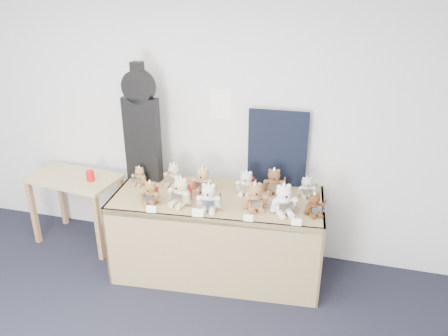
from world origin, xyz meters
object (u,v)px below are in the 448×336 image
(side_table, at_px, (75,188))
(teddy_front_far_left, at_px, (150,193))
(red_cup, at_px, (90,176))
(teddy_front_end, at_px, (314,205))
(teddy_front_centre, at_px, (209,198))
(teddy_back_centre_right, at_px, (246,183))
(teddy_back_right, at_px, (274,182))
(teddy_back_far_left, at_px, (140,176))
(teddy_back_left, at_px, (174,176))
(teddy_front_far_right, at_px, (284,200))
(teddy_front_left, at_px, (181,192))
(teddy_back_end, at_px, (306,188))
(guitar_case, at_px, (141,124))
(teddy_front_right, at_px, (255,197))
(display_table, at_px, (216,217))
(teddy_back_centre_left, at_px, (202,180))

(side_table, height_order, teddy_front_far_left, teddy_front_far_left)
(red_cup, relative_size, teddy_front_end, 0.47)
(teddy_front_centre, height_order, teddy_back_centre_right, teddy_front_centre)
(teddy_back_right, bearing_deg, teddy_back_centre_right, -168.96)
(teddy_back_far_left, bearing_deg, side_table, -176.15)
(teddy_back_left, height_order, teddy_back_right, teddy_back_right)
(side_table, bearing_deg, teddy_front_far_right, 0.30)
(teddy_front_left, height_order, teddy_back_end, teddy_front_left)
(guitar_case, bearing_deg, teddy_back_centre_right, 0.40)
(teddy_front_right, height_order, teddy_back_far_left, teddy_front_right)
(teddy_front_end, height_order, teddy_back_centre_right, teddy_back_centre_right)
(teddy_back_left, bearing_deg, display_table, -7.84)
(teddy_front_right, bearing_deg, teddy_front_far_right, -26.65)
(teddy_front_left, bearing_deg, side_table, -178.69)
(teddy_front_centre, xyz_separation_m, teddy_back_centre_right, (0.25, 0.40, -0.01))
(teddy_back_left, bearing_deg, teddy_front_right, -1.46)
(guitar_case, height_order, teddy_back_left, guitar_case)
(guitar_case, xyz_separation_m, red_cup, (-0.56, -0.12, -0.56))
(guitar_case, xyz_separation_m, teddy_back_end, (1.61, 0.03, -0.49))
(teddy_front_centre, height_order, teddy_back_end, teddy_front_centre)
(red_cup, height_order, teddy_front_far_right, teddy_front_far_right)
(display_table, xyz_separation_m, teddy_back_centre_right, (0.23, 0.23, 0.28))
(teddy_front_far_right, xyz_separation_m, teddy_back_centre_left, (-0.80, 0.22, -0.01))
(teddy_front_end, xyz_separation_m, teddy_back_end, (-0.10, 0.33, -0.00))
(teddy_back_left, relative_size, teddy_back_centre_right, 1.01)
(teddy_back_left, bearing_deg, teddy_back_end, 20.05)
(red_cup, xyz_separation_m, teddy_front_far_left, (0.83, -0.36, 0.08))
(teddy_front_left, height_order, teddy_front_centre, teddy_front_left)
(teddy_back_centre_left, height_order, teddy_back_right, teddy_back_centre_left)
(side_table, bearing_deg, teddy_front_left, -7.25)
(side_table, bearing_deg, guitar_case, 12.72)
(teddy_front_right, relative_size, teddy_back_end, 1.29)
(guitar_case, distance_m, teddy_front_end, 1.80)
(display_table, height_order, teddy_front_left, teddy_front_left)
(guitar_case, xyz_separation_m, teddy_front_centre, (0.81, -0.45, -0.46))
(side_table, xyz_separation_m, teddy_front_far_right, (2.24, -0.26, 0.29))
(display_table, xyz_separation_m, teddy_front_far_left, (-0.55, -0.19, 0.27))
(teddy_front_right, bearing_deg, teddy_front_end, -22.06)
(side_table, bearing_deg, teddy_back_left, 7.07)
(teddy_front_right, distance_m, teddy_back_left, 0.89)
(teddy_front_far_left, distance_m, teddy_back_right, 1.15)
(teddy_front_end, height_order, teddy_back_right, teddy_back_right)
(guitar_case, height_order, teddy_back_centre_right, guitar_case)
(teddy_front_left, xyz_separation_m, teddy_back_end, (1.07, 0.44, -0.03))
(teddy_front_centre, distance_m, teddy_back_right, 0.69)
(guitar_case, xyz_separation_m, teddy_front_end, (1.71, -0.30, -0.48))
(display_table, relative_size, teddy_front_centre, 7.01)
(teddy_back_centre_left, bearing_deg, red_cup, 175.26)
(red_cup, xyz_separation_m, teddy_back_right, (1.87, 0.16, 0.09))
(guitar_case, height_order, red_cup, guitar_case)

